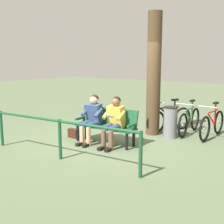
{
  "coord_description": "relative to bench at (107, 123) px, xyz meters",
  "views": [
    {
      "loc": [
        -4.4,
        5.69,
        2.06
      ],
      "look_at": [
        -0.13,
        -0.15,
        0.75
      ],
      "focal_mm": 46.75,
      "sensor_mm": 36.0,
      "label": 1
    }
  ],
  "objects": [
    {
      "name": "ground_plane",
      "position": [
        0.13,
        -0.07,
        -0.51
      ],
      "size": [
        40.0,
        40.0,
        0.0
      ],
      "primitive_type": "plane",
      "color": "#566647"
    },
    {
      "name": "bench",
      "position": [
        0.0,
        0.0,
        0.0
      ],
      "size": [
        1.63,
        0.58,
        0.87
      ],
      "rotation": [
        0.0,
        0.0,
        0.06
      ],
      "color": "#194C2D",
      "rests_on": "ground"
    },
    {
      "name": "person_reading",
      "position": [
        -0.33,
        0.14,
        0.16
      ],
      "size": [
        0.51,
        0.78,
        1.2
      ],
      "rotation": [
        0.0,
        0.0,
        0.06
      ],
      "color": "gold",
      "rests_on": "ground"
    },
    {
      "name": "person_companion",
      "position": [
        0.31,
        0.18,
        0.16
      ],
      "size": [
        0.51,
        0.78,
        1.2
      ],
      "rotation": [
        0.0,
        0.0,
        0.06
      ],
      "color": "#334772",
      "rests_on": "ground"
    },
    {
      "name": "handbag",
      "position": [
        1.0,
        0.15,
        -0.39
      ],
      "size": [
        0.3,
        0.14,
        0.24
      ],
      "primitive_type": "cube",
      "rotation": [
        0.0,
        0.0,
        -0.01
      ],
      "color": "#3F1E14",
      "rests_on": "ground"
    },
    {
      "name": "tree_trunk",
      "position": [
        -0.51,
        -1.45,
        1.14
      ],
      "size": [
        0.38,
        0.38,
        3.3
      ],
      "primitive_type": "cylinder",
      "color": "#4C3823",
      "rests_on": "ground"
    },
    {
      "name": "litter_bin",
      "position": [
        -1.07,
        -1.38,
        -0.08
      ],
      "size": [
        0.38,
        0.38,
        0.84
      ],
      "color": "slate",
      "rests_on": "ground"
    },
    {
      "name": "bicycle_purple",
      "position": [
        -1.97,
        -2.05,
        -0.15
      ],
      "size": [
        0.48,
        1.68,
        0.94
      ],
      "rotation": [
        0.0,
        0.0,
        1.52
      ],
      "color": "black",
      "rests_on": "ground"
    },
    {
      "name": "bicycle_orange",
      "position": [
        -1.31,
        -2.11,
        -0.15
      ],
      "size": [
        0.48,
        1.68,
        0.94
      ],
      "rotation": [
        0.0,
        0.0,
        1.61
      ],
      "color": "black",
      "rests_on": "ground"
    },
    {
      "name": "bicycle_black",
      "position": [
        -0.76,
        -2.0,
        -0.15
      ],
      "size": [
        0.73,
        1.58,
        0.94
      ],
      "rotation": [
        0.0,
        0.0,
        1.18
      ],
      "color": "black",
      "rests_on": "ground"
    },
    {
      "name": "railing_fence",
      "position": [
        0.05,
        1.54,
        0.1
      ],
      "size": [
        3.77,
        0.36,
        0.85
      ],
      "rotation": [
        0.0,
        0.0,
        0.08
      ],
      "color": "#194C2D",
      "rests_on": "ground"
    }
  ]
}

